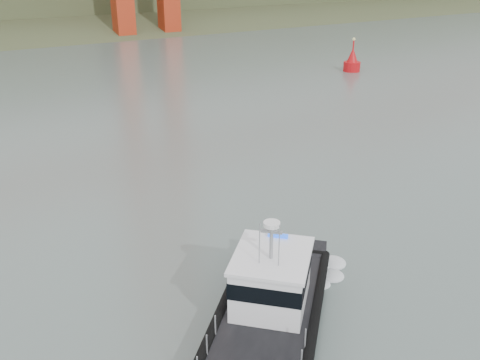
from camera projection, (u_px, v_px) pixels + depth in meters
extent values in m
plane|color=#54645E|center=(336.00, 328.00, 19.98)|extent=(400.00, 400.00, 0.00)
cube|color=black|center=(238.00, 316.00, 20.03)|extent=(7.25, 7.54, 1.02)
cube|color=black|center=(299.00, 325.00, 19.55)|extent=(7.25, 7.54, 1.02)
cube|color=black|center=(267.00, 319.00, 19.25)|extent=(8.04, 8.20, 0.21)
cube|color=white|center=(271.00, 281.00, 19.59)|extent=(3.96, 3.98, 1.96)
cube|color=black|center=(272.00, 272.00, 19.45)|extent=(4.03, 4.05, 0.64)
cube|color=white|center=(272.00, 256.00, 19.18)|extent=(4.20, 4.22, 0.14)
cylinder|color=gray|center=(271.00, 242.00, 18.67)|extent=(0.14, 0.14, 1.53)
cylinder|color=white|center=(272.00, 224.00, 18.39)|extent=(0.60, 0.60, 0.15)
cylinder|color=#B90C11|center=(352.00, 67.00, 62.76)|extent=(1.96, 1.96, 1.31)
cone|color=#B90C11|center=(353.00, 56.00, 62.25)|extent=(1.52, 1.52, 1.96)
cylinder|color=#B90C11|center=(354.00, 45.00, 61.74)|extent=(0.17, 0.17, 1.09)
sphere|color=#E5D87F|center=(354.00, 39.00, 61.48)|extent=(0.33, 0.33, 0.33)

